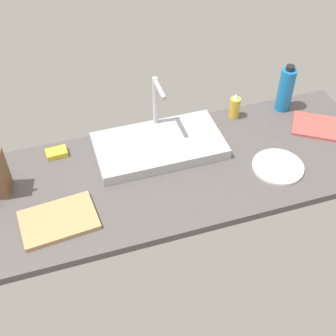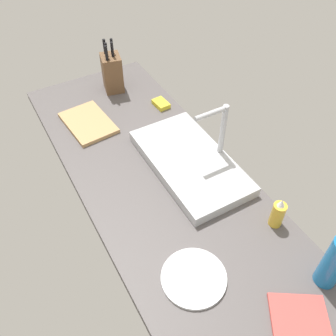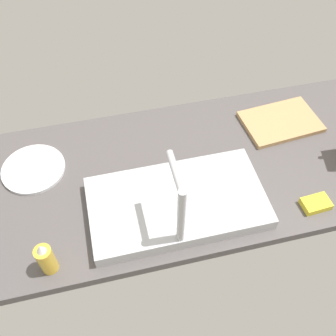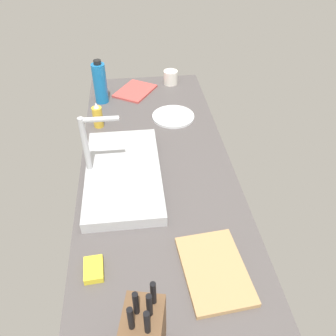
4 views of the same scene
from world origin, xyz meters
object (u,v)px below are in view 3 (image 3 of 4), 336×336
(sink_basin, at_px, (177,203))
(faucet, at_px, (181,210))
(cutting_board, at_px, (281,122))
(dish_sponge, at_px, (316,204))
(soap_bottle, at_px, (46,259))
(dinner_plate, at_px, (33,169))

(sink_basin, distance_m, faucet, 0.19)
(cutting_board, relative_size, dish_sponge, 3.15)
(sink_basin, bearing_deg, soap_bottle, 16.02)
(faucet, bearing_deg, soap_bottle, -0.07)
(sink_basin, relative_size, dinner_plate, 2.57)
(dish_sponge, bearing_deg, faucet, 2.21)
(sink_basin, height_order, soap_bottle, soap_bottle)
(sink_basin, xyz_separation_m, soap_bottle, (0.41, 0.12, 0.03))
(faucet, bearing_deg, dinner_plate, -41.76)
(dinner_plate, bearing_deg, cutting_board, -179.17)
(faucet, distance_m, dish_sponge, 0.49)
(dinner_plate, bearing_deg, soap_bottle, 95.93)
(faucet, xyz_separation_m, cutting_board, (-0.50, -0.40, -0.16))
(dish_sponge, bearing_deg, soap_bottle, 1.17)
(dinner_plate, bearing_deg, dish_sponge, 157.72)
(faucet, xyz_separation_m, dish_sponge, (-0.46, -0.02, -0.16))
(cutting_board, distance_m, soap_bottle, 0.98)
(faucet, relative_size, dinner_plate, 1.30)
(dinner_plate, distance_m, dish_sponge, 0.96)
(soap_bottle, relative_size, dinner_plate, 0.61)
(cutting_board, xyz_separation_m, dinner_plate, (0.93, 0.01, -0.00))
(cutting_board, relative_size, dinner_plate, 1.30)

